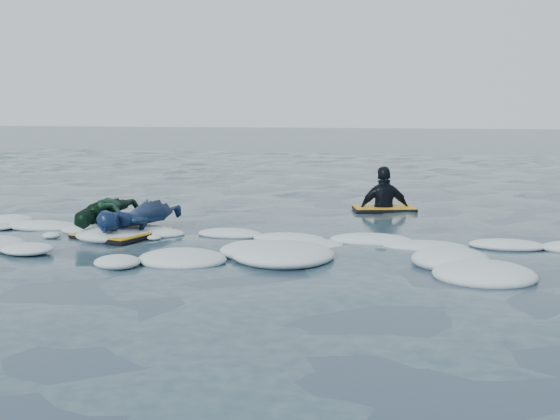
# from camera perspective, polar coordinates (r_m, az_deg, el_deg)

# --- Properties ---
(ground) EXTENTS (120.00, 120.00, 0.00)m
(ground) POSITION_cam_1_polar(r_m,az_deg,el_deg) (8.77, -7.71, -4.10)
(ground) COLOR #162836
(ground) RESTS_ON ground
(foam_band) EXTENTS (12.00, 3.10, 0.30)m
(foam_band) POSITION_cam_1_polar(r_m,az_deg,el_deg) (9.72, -5.56, -2.85)
(foam_band) COLOR silver
(foam_band) RESTS_ON ground
(prone_woman_unit) EXTENTS (0.95, 1.87, 0.47)m
(prone_woman_unit) POSITION_cam_1_polar(r_m,az_deg,el_deg) (10.61, -11.43, -0.71)
(prone_woman_unit) COLOR black
(prone_woman_unit) RESTS_ON ground
(prone_child_unit) EXTENTS (0.79, 1.40, 0.53)m
(prone_child_unit) POSITION_cam_1_polar(r_m,az_deg,el_deg) (10.85, -13.89, -0.44)
(prone_child_unit) COLOR black
(prone_child_unit) RESTS_ON ground
(waiting_rider_unit) EXTENTS (1.24, 0.89, 1.67)m
(waiting_rider_unit) POSITION_cam_1_polar(r_m,az_deg,el_deg) (12.98, 8.47, -0.13)
(waiting_rider_unit) COLOR black
(waiting_rider_unit) RESTS_ON ground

